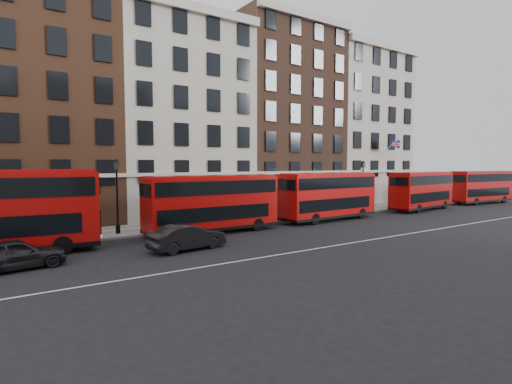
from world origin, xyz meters
TOP-DOWN VIEW (x-y plane):
  - ground at (0.00, 0.00)m, footprint 120.00×120.00m
  - pavement at (0.00, 10.50)m, footprint 80.00×5.00m
  - kerb at (0.00, 8.00)m, footprint 80.00×0.30m
  - road_centre_line at (0.00, -2.00)m, footprint 70.00×0.12m
  - building_terrace at (-0.31, 17.88)m, footprint 64.00×11.95m
  - bus_b at (-2.17, 6.31)m, footprint 10.20×2.58m
  - bus_c at (9.63, 6.31)m, footprint 10.35×3.04m
  - bus_d at (23.84, 6.31)m, footprint 10.24×3.57m
  - bus_e at (36.84, 6.32)m, footprint 10.19×3.29m
  - car_rear at (-14.89, 2.60)m, footprint 4.75×2.50m
  - car_front at (-6.13, 2.09)m, footprint 4.83×2.23m
  - lamp_post_left at (-8.19, 9.27)m, footprint 0.44×0.44m
  - lamp_post_right at (16.75, 8.52)m, footprint 0.44×0.44m
  - traffic_light at (21.37, 8.13)m, footprint 0.25×0.45m
  - iron_railings at (0.00, 12.70)m, footprint 6.60×0.06m

SIDE VIEW (x-z plane):
  - ground at x=0.00m, z-range 0.00..0.00m
  - road_centre_line at x=0.00m, z-range 0.00..0.01m
  - pavement at x=0.00m, z-range 0.00..0.15m
  - kerb at x=0.00m, z-range 0.00..0.16m
  - iron_railings at x=0.00m, z-range 0.15..1.15m
  - car_front at x=-6.13m, z-range 0.00..1.53m
  - car_rear at x=-14.89m, z-range 0.00..1.54m
  - bus_e at x=36.84m, z-range 0.15..4.36m
  - bus_d at x=23.84m, z-range 0.15..4.37m
  - bus_b at x=-2.17m, z-range 0.16..4.42m
  - bus_c at x=9.63m, z-range 0.16..4.45m
  - traffic_light at x=21.37m, z-range 0.81..4.08m
  - lamp_post_left at x=-8.19m, z-range 0.42..5.74m
  - lamp_post_right at x=16.75m, z-range 0.42..5.74m
  - building_terrace at x=-0.31m, z-range -0.76..21.24m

